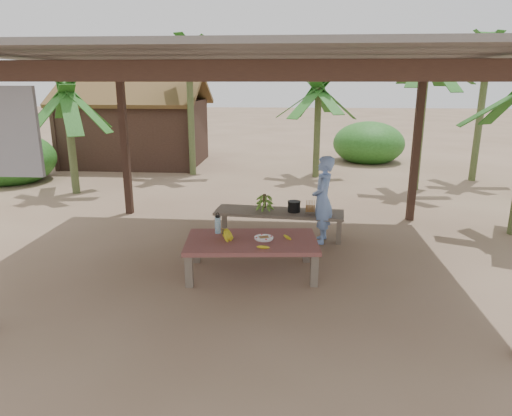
# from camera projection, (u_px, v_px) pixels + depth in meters

# --- Properties ---
(ground) EXTENTS (80.00, 80.00, 0.00)m
(ground) POSITION_uv_depth(u_px,v_px,m) (257.00, 260.00, 6.91)
(ground) COLOR brown
(ground) RESTS_ON ground
(pavilion) EXTENTS (6.60, 5.60, 2.95)m
(pavilion) POSITION_uv_depth(u_px,v_px,m) (256.00, 68.00, 6.15)
(pavilion) COLOR black
(pavilion) RESTS_ON ground
(work_table) EXTENTS (1.88, 1.16, 0.50)m
(work_table) POSITION_uv_depth(u_px,v_px,m) (252.00, 244.00, 6.31)
(work_table) COLOR brown
(work_table) RESTS_ON ground
(bench) EXTENTS (2.25, 0.81, 0.45)m
(bench) POSITION_uv_depth(u_px,v_px,m) (279.00, 214.00, 7.86)
(bench) COLOR brown
(bench) RESTS_ON ground
(ripe_banana_bunch) EXTENTS (0.34, 0.32, 0.16)m
(ripe_banana_bunch) POSITION_uv_depth(u_px,v_px,m) (223.00, 234.00, 6.28)
(ripe_banana_bunch) COLOR yellow
(ripe_banana_bunch) RESTS_ON work_table
(plate) EXTENTS (0.26, 0.26, 0.04)m
(plate) POSITION_uv_depth(u_px,v_px,m) (264.00, 238.00, 6.30)
(plate) COLOR white
(plate) RESTS_ON work_table
(loose_banana_front) EXTENTS (0.18, 0.10, 0.04)m
(loose_banana_front) POSITION_uv_depth(u_px,v_px,m) (263.00, 247.00, 5.95)
(loose_banana_front) COLOR yellow
(loose_banana_front) RESTS_ON work_table
(loose_banana_side) EXTENTS (0.15, 0.14, 0.04)m
(loose_banana_side) POSITION_uv_depth(u_px,v_px,m) (287.00, 237.00, 6.32)
(loose_banana_side) COLOR yellow
(loose_banana_side) RESTS_ON work_table
(water_flask) EXTENTS (0.08, 0.08, 0.31)m
(water_flask) POSITION_uv_depth(u_px,v_px,m) (218.00, 225.00, 6.53)
(water_flask) COLOR teal
(water_flask) RESTS_ON work_table
(green_banana_stalk) EXTENTS (0.29, 0.29, 0.30)m
(green_banana_stalk) POSITION_uv_depth(u_px,v_px,m) (265.00, 202.00, 7.85)
(green_banana_stalk) COLOR #598C2D
(green_banana_stalk) RESTS_ON bench
(cooking_pot) EXTENTS (0.21, 0.21, 0.18)m
(cooking_pot) POSITION_uv_depth(u_px,v_px,m) (294.00, 207.00, 7.78)
(cooking_pot) COLOR black
(cooking_pot) RESTS_ON bench
(skewer_rack) EXTENTS (0.19, 0.10, 0.24)m
(skewer_rack) POSITION_uv_depth(u_px,v_px,m) (310.00, 207.00, 7.67)
(skewer_rack) COLOR #A57F47
(skewer_rack) RESTS_ON bench
(woman) EXTENTS (0.43, 0.58, 1.45)m
(woman) POSITION_uv_depth(u_px,v_px,m) (323.00, 200.00, 7.49)
(woman) COLOR #7A9DE8
(woman) RESTS_ON ground
(hut) EXTENTS (4.40, 3.43, 2.85)m
(hut) POSITION_uv_depth(u_px,v_px,m) (138.00, 129.00, 14.65)
(hut) COLOR black
(hut) RESTS_ON ground
(banana_plant_ne) EXTENTS (1.80, 1.80, 3.42)m
(banana_plant_ne) POSITION_uv_depth(u_px,v_px,m) (426.00, 67.00, 10.56)
(banana_plant_ne) COLOR #596638
(banana_plant_ne) RESTS_ON ground
(banana_plant_n) EXTENTS (1.80, 1.80, 2.64)m
(banana_plant_n) POSITION_uv_depth(u_px,v_px,m) (318.00, 98.00, 12.26)
(banana_plant_n) COLOR #596638
(banana_plant_n) RESTS_ON ground
(banana_plant_nw) EXTENTS (1.80, 1.80, 3.68)m
(banana_plant_nw) POSITION_uv_depth(u_px,v_px,m) (189.00, 59.00, 12.30)
(banana_plant_nw) COLOR #596638
(banana_plant_nw) RESTS_ON ground
(banana_plant_w) EXTENTS (1.80, 1.80, 2.58)m
(banana_plant_w) POSITION_uv_depth(u_px,v_px,m) (67.00, 104.00, 10.44)
(banana_plant_w) COLOR #596638
(banana_plant_w) RESTS_ON ground
(banana_plant_far) EXTENTS (1.80, 1.80, 3.70)m
(banana_plant_far) POSITION_uv_depth(u_px,v_px,m) (488.00, 57.00, 11.52)
(banana_plant_far) COLOR #596638
(banana_plant_far) RESTS_ON ground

